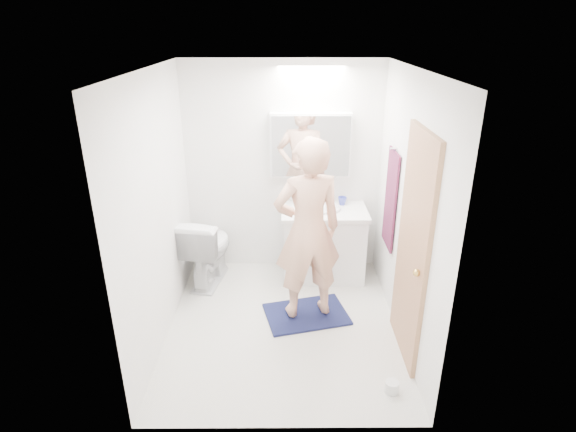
{
  "coord_description": "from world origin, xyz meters",
  "views": [
    {
      "loc": [
        0.03,
        -3.75,
        2.73
      ],
      "look_at": [
        0.05,
        0.25,
        1.05
      ],
      "focal_mm": 28.74,
      "sensor_mm": 36.0,
      "label": 1
    }
  ],
  "objects_px": {
    "toilet_paper_roll": "(392,387)",
    "toilet": "(207,248)",
    "person": "(308,230)",
    "vanity_cabinet": "(323,245)",
    "toothbrush_cup": "(342,201)",
    "soap_bottle_b": "(302,197)",
    "soap_bottle_a": "(299,196)",
    "medicine_cabinet": "(310,145)"
  },
  "relations": [
    {
      "from": "soap_bottle_b",
      "to": "toilet_paper_roll",
      "type": "xyz_separation_m",
      "value": [
        0.65,
        -2.04,
        -0.85
      ]
    },
    {
      "from": "medicine_cabinet",
      "to": "soap_bottle_b",
      "type": "distance_m",
      "value": 0.6
    },
    {
      "from": "soap_bottle_a",
      "to": "toilet_paper_roll",
      "type": "height_order",
      "value": "soap_bottle_a"
    },
    {
      "from": "soap_bottle_a",
      "to": "soap_bottle_b",
      "type": "relative_size",
      "value": 1.29
    },
    {
      "from": "soap_bottle_b",
      "to": "toothbrush_cup",
      "type": "bearing_deg",
      "value": -2.54
    },
    {
      "from": "vanity_cabinet",
      "to": "person",
      "type": "bearing_deg",
      "value": -105.4
    },
    {
      "from": "soap_bottle_a",
      "to": "soap_bottle_b",
      "type": "bearing_deg",
      "value": 41.01
    },
    {
      "from": "medicine_cabinet",
      "to": "toilet_paper_roll",
      "type": "distance_m",
      "value": 2.59
    },
    {
      "from": "toothbrush_cup",
      "to": "soap_bottle_b",
      "type": "bearing_deg",
      "value": 177.46
    },
    {
      "from": "soap_bottle_b",
      "to": "toothbrush_cup",
      "type": "height_order",
      "value": "soap_bottle_b"
    },
    {
      "from": "medicine_cabinet",
      "to": "toilet_paper_roll",
      "type": "height_order",
      "value": "medicine_cabinet"
    },
    {
      "from": "soap_bottle_b",
      "to": "toilet_paper_roll",
      "type": "bearing_deg",
      "value": -72.24
    },
    {
      "from": "soap_bottle_a",
      "to": "toilet_paper_roll",
      "type": "xyz_separation_m",
      "value": [
        0.69,
        -2.01,
        -0.88
      ]
    },
    {
      "from": "vanity_cabinet",
      "to": "toilet_paper_roll",
      "type": "relative_size",
      "value": 8.18
    },
    {
      "from": "vanity_cabinet",
      "to": "soap_bottle_b",
      "type": "bearing_deg",
      "value": 143.02
    },
    {
      "from": "person",
      "to": "toilet_paper_roll",
      "type": "height_order",
      "value": "person"
    },
    {
      "from": "soap_bottle_a",
      "to": "vanity_cabinet",
      "type": "bearing_deg",
      "value": -28.74
    },
    {
      "from": "toilet",
      "to": "person",
      "type": "height_order",
      "value": "person"
    },
    {
      "from": "vanity_cabinet",
      "to": "soap_bottle_b",
      "type": "distance_m",
      "value": 0.59
    },
    {
      "from": "medicine_cabinet",
      "to": "soap_bottle_b",
      "type": "height_order",
      "value": "medicine_cabinet"
    },
    {
      "from": "toilet",
      "to": "toilet_paper_roll",
      "type": "xyz_separation_m",
      "value": [
        1.72,
        -1.75,
        -0.36
      ]
    },
    {
      "from": "toothbrush_cup",
      "to": "soap_bottle_a",
      "type": "bearing_deg",
      "value": -178.82
    },
    {
      "from": "medicine_cabinet",
      "to": "soap_bottle_a",
      "type": "height_order",
      "value": "medicine_cabinet"
    },
    {
      "from": "vanity_cabinet",
      "to": "toilet_paper_roll",
      "type": "height_order",
      "value": "vanity_cabinet"
    },
    {
      "from": "soap_bottle_b",
      "to": "toothbrush_cup",
      "type": "distance_m",
      "value": 0.45
    },
    {
      "from": "person",
      "to": "toilet_paper_roll",
      "type": "xyz_separation_m",
      "value": [
        0.64,
        -1.05,
        -0.89
      ]
    },
    {
      "from": "toilet_paper_roll",
      "to": "toilet",
      "type": "bearing_deg",
      "value": 134.58
    },
    {
      "from": "medicine_cabinet",
      "to": "toilet_paper_roll",
      "type": "bearing_deg",
      "value": -74.55
    },
    {
      "from": "medicine_cabinet",
      "to": "person",
      "type": "relative_size",
      "value": 0.49
    },
    {
      "from": "toilet",
      "to": "soap_bottle_a",
      "type": "height_order",
      "value": "soap_bottle_a"
    },
    {
      "from": "vanity_cabinet",
      "to": "toothbrush_cup",
      "type": "xyz_separation_m",
      "value": [
        0.21,
        0.16,
        0.48
      ]
    },
    {
      "from": "medicine_cabinet",
      "to": "toothbrush_cup",
      "type": "bearing_deg",
      "value": -7.69
    },
    {
      "from": "toilet",
      "to": "person",
      "type": "relative_size",
      "value": 0.45
    },
    {
      "from": "person",
      "to": "soap_bottle_a",
      "type": "distance_m",
      "value": 0.96
    },
    {
      "from": "vanity_cabinet",
      "to": "toilet_paper_roll",
      "type": "bearing_deg",
      "value": -77.44
    },
    {
      "from": "person",
      "to": "toilet_paper_roll",
      "type": "bearing_deg",
      "value": 107.3
    },
    {
      "from": "soap_bottle_a",
      "to": "soap_bottle_b",
      "type": "height_order",
      "value": "soap_bottle_a"
    },
    {
      "from": "medicine_cabinet",
      "to": "soap_bottle_a",
      "type": "xyz_separation_m",
      "value": [
        -0.12,
        -0.06,
        -0.57
      ]
    },
    {
      "from": "medicine_cabinet",
      "to": "soap_bottle_b",
      "type": "xyz_separation_m",
      "value": [
        -0.08,
        -0.03,
        -0.6
      ]
    },
    {
      "from": "toilet",
      "to": "soap_bottle_b",
      "type": "xyz_separation_m",
      "value": [
        1.07,
        0.3,
        0.5
      ]
    },
    {
      "from": "vanity_cabinet",
      "to": "toothbrush_cup",
      "type": "height_order",
      "value": "toothbrush_cup"
    },
    {
      "from": "toilet",
      "to": "soap_bottle_b",
      "type": "distance_m",
      "value": 1.21
    }
  ]
}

